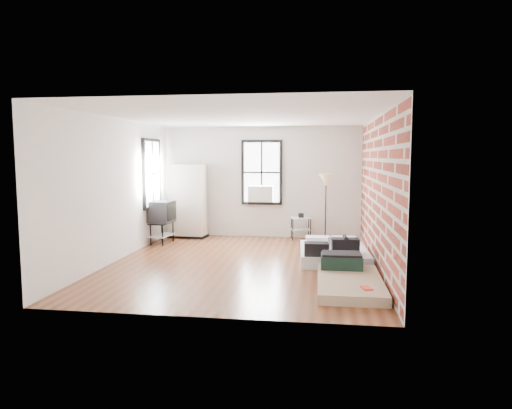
# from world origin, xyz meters

# --- Properties ---
(ground) EXTENTS (6.00, 6.00, 0.00)m
(ground) POSITION_xyz_m (0.00, 0.00, 0.00)
(ground) COLOR #552B16
(ground) RESTS_ON ground
(room_shell) EXTENTS (5.02, 6.02, 2.80)m
(room_shell) POSITION_xyz_m (0.23, 0.36, 1.74)
(room_shell) COLOR silver
(room_shell) RESTS_ON ground
(mattress_main) EXTENTS (1.38, 1.82, 0.57)m
(mattress_main) POSITION_xyz_m (1.75, 0.54, 0.15)
(mattress_main) COLOR white
(mattress_main) RESTS_ON ground
(mattress_bare) EXTENTS (1.00, 1.89, 0.41)m
(mattress_bare) POSITION_xyz_m (1.93, -1.22, 0.12)
(mattress_bare) COLOR #C4AF8D
(mattress_bare) RESTS_ON ground
(wardrobe) EXTENTS (0.97, 0.60, 1.86)m
(wardrobe) POSITION_xyz_m (-1.86, 2.65, 0.92)
(wardrobe) COLOR black
(wardrobe) RESTS_ON ground
(side_table) EXTENTS (0.55, 0.47, 0.65)m
(side_table) POSITION_xyz_m (1.01, 2.72, 0.44)
(side_table) COLOR black
(side_table) RESTS_ON ground
(floor_lamp) EXTENTS (0.35, 0.35, 1.64)m
(floor_lamp) POSITION_xyz_m (1.61, 2.65, 1.41)
(floor_lamp) COLOR black
(floor_lamp) RESTS_ON ground
(tv_stand) EXTENTS (0.55, 0.75, 1.01)m
(tv_stand) POSITION_xyz_m (-2.21, 1.74, 0.72)
(tv_stand) COLOR black
(tv_stand) RESTS_ON ground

